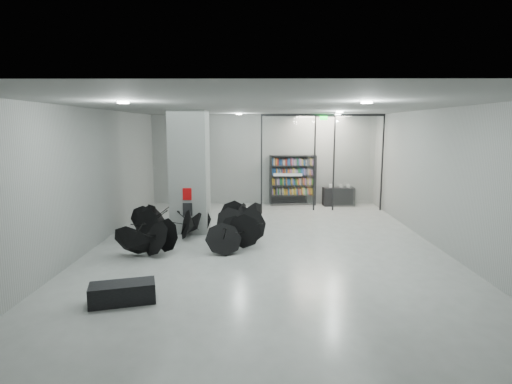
{
  "coord_description": "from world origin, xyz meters",
  "views": [
    {
      "loc": [
        -0.21,
        -11.7,
        3.48
      ],
      "look_at": [
        -0.3,
        1.5,
        1.4
      ],
      "focal_mm": 29.17,
      "sensor_mm": 36.0,
      "label": 1
    }
  ],
  "objects_px": {
    "bench": "(123,293)",
    "bookshelf": "(293,180)",
    "umbrella_cluster": "(200,230)",
    "column": "(190,172)",
    "shop_counter": "(338,196)"
  },
  "relations": [
    {
      "from": "bench",
      "to": "bookshelf",
      "type": "xyz_separation_m",
      "value": [
        4.23,
        10.6,
        0.91
      ]
    },
    {
      "from": "bench",
      "to": "bookshelf",
      "type": "relative_size",
      "value": 0.57
    },
    {
      "from": "bench",
      "to": "bookshelf",
      "type": "height_order",
      "value": "bookshelf"
    },
    {
      "from": "column",
      "to": "bench",
      "type": "distance_m",
      "value": 6.14
    },
    {
      "from": "column",
      "to": "umbrella_cluster",
      "type": "distance_m",
      "value": 2.08
    },
    {
      "from": "bench",
      "to": "umbrella_cluster",
      "type": "xyz_separation_m",
      "value": [
        0.9,
        4.74,
        0.11
      ]
    },
    {
      "from": "bench",
      "to": "shop_counter",
      "type": "xyz_separation_m",
      "value": [
        6.26,
        10.4,
        0.21
      ]
    },
    {
      "from": "bookshelf",
      "to": "shop_counter",
      "type": "bearing_deg",
      "value": -13.19
    },
    {
      "from": "column",
      "to": "bookshelf",
      "type": "bearing_deg",
      "value": 51.29
    },
    {
      "from": "bookshelf",
      "to": "umbrella_cluster",
      "type": "xyz_separation_m",
      "value": [
        -3.34,
        -5.87,
        -0.81
      ]
    },
    {
      "from": "bench",
      "to": "shop_counter",
      "type": "height_order",
      "value": "shop_counter"
    },
    {
      "from": "column",
      "to": "bench",
      "type": "bearing_deg",
      "value": -94.15
    },
    {
      "from": "bench",
      "to": "umbrella_cluster",
      "type": "distance_m",
      "value": 4.82
    },
    {
      "from": "column",
      "to": "bench",
      "type": "xyz_separation_m",
      "value": [
        -0.42,
        -5.85,
        -1.8
      ]
    },
    {
      "from": "shop_counter",
      "to": "column",
      "type": "bearing_deg",
      "value": -145.95
    }
  ]
}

